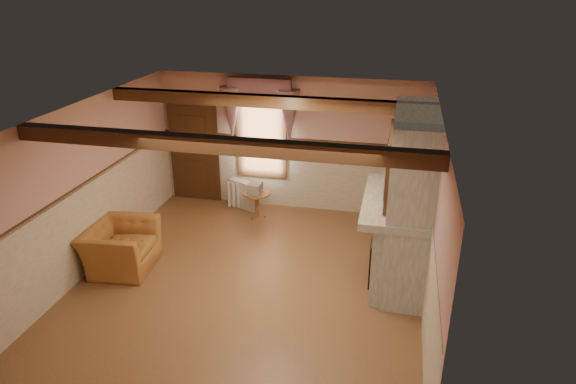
% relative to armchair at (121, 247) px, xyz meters
% --- Properties ---
extents(floor, '(5.50, 6.00, 0.01)m').
position_rel_armchair_xyz_m(floor, '(2.25, 0.09, -0.39)').
color(floor, brown).
rests_on(floor, ground).
extents(ceiling, '(5.50, 6.00, 0.01)m').
position_rel_armchair_xyz_m(ceiling, '(2.25, 0.09, 2.41)').
color(ceiling, silver).
rests_on(ceiling, wall_back).
extents(wall_back, '(5.50, 0.02, 2.80)m').
position_rel_armchair_xyz_m(wall_back, '(2.25, 3.09, 1.01)').
color(wall_back, tan).
rests_on(wall_back, floor).
extents(wall_front, '(5.50, 0.02, 2.80)m').
position_rel_armchair_xyz_m(wall_front, '(2.25, -2.91, 1.01)').
color(wall_front, tan).
rests_on(wall_front, floor).
extents(wall_left, '(0.02, 6.00, 2.80)m').
position_rel_armchair_xyz_m(wall_left, '(-0.50, 0.09, 1.01)').
color(wall_left, tan).
rests_on(wall_left, floor).
extents(wall_right, '(0.02, 6.00, 2.80)m').
position_rel_armchair_xyz_m(wall_right, '(5.00, 0.09, 1.01)').
color(wall_right, tan).
rests_on(wall_right, floor).
extents(wainscot, '(5.50, 6.00, 1.50)m').
position_rel_armchair_xyz_m(wainscot, '(2.25, 0.09, 0.36)').
color(wainscot, beige).
rests_on(wainscot, floor).
extents(chair_rail, '(5.50, 6.00, 0.08)m').
position_rel_armchair_xyz_m(chair_rail, '(2.25, 0.09, 1.11)').
color(chair_rail, black).
rests_on(chair_rail, wainscot).
extents(firebox, '(0.20, 0.95, 0.90)m').
position_rel_armchair_xyz_m(firebox, '(4.25, 0.69, 0.06)').
color(firebox, black).
rests_on(firebox, floor).
extents(armchair, '(1.15, 1.28, 0.77)m').
position_rel_armchair_xyz_m(armchair, '(0.00, 0.00, 0.00)').
color(armchair, '#9E662D').
rests_on(armchair, floor).
extents(side_table, '(0.72, 0.72, 0.55)m').
position_rel_armchair_xyz_m(side_table, '(1.71, 2.39, -0.11)').
color(side_table, brown).
rests_on(side_table, floor).
extents(book_stack, '(0.27, 0.33, 0.20)m').
position_rel_armchair_xyz_m(book_stack, '(1.67, 2.39, 0.26)').
color(book_stack, '#B7AD8C').
rests_on(book_stack, side_table).
extents(radiator, '(0.71, 0.46, 0.60)m').
position_rel_armchair_xyz_m(radiator, '(1.30, 2.79, -0.09)').
color(radiator, silver).
rests_on(radiator, floor).
extents(bowl, '(0.34, 0.34, 0.08)m').
position_rel_armchair_xyz_m(bowl, '(4.49, 0.58, 1.08)').
color(bowl, brown).
rests_on(bowl, mantel).
extents(mantel_clock, '(0.14, 0.24, 0.20)m').
position_rel_armchair_xyz_m(mantel_clock, '(4.49, 1.29, 1.13)').
color(mantel_clock, black).
rests_on(mantel_clock, mantel).
extents(oil_lamp, '(0.11, 0.11, 0.28)m').
position_rel_armchair_xyz_m(oil_lamp, '(4.49, 1.03, 1.17)').
color(oil_lamp, gold).
rests_on(oil_lamp, mantel).
extents(candle_red, '(0.06, 0.06, 0.16)m').
position_rel_armchair_xyz_m(candle_red, '(4.49, -0.02, 1.11)').
color(candle_red, '#A91421').
rests_on(candle_red, mantel).
extents(jar_yellow, '(0.06, 0.06, 0.12)m').
position_rel_armchair_xyz_m(jar_yellow, '(4.49, 0.20, 1.09)').
color(jar_yellow, gold).
rests_on(jar_yellow, mantel).
extents(fireplace, '(0.85, 2.00, 2.80)m').
position_rel_armchair_xyz_m(fireplace, '(4.67, 0.69, 1.01)').
color(fireplace, gray).
rests_on(fireplace, floor).
extents(mantel, '(1.05, 2.05, 0.12)m').
position_rel_armchair_xyz_m(mantel, '(4.49, 0.69, 0.97)').
color(mantel, gray).
rests_on(mantel, fireplace).
extents(overmantel_mirror, '(0.06, 1.44, 1.04)m').
position_rel_armchair_xyz_m(overmantel_mirror, '(4.31, 0.69, 1.58)').
color(overmantel_mirror, silver).
rests_on(overmantel_mirror, fireplace).
extents(door, '(1.10, 0.10, 2.10)m').
position_rel_armchair_xyz_m(door, '(0.15, 3.03, 0.66)').
color(door, black).
rests_on(door, floor).
extents(window, '(1.06, 0.08, 2.02)m').
position_rel_armchair_xyz_m(window, '(1.65, 3.06, 1.26)').
color(window, white).
rests_on(window, wall_back).
extents(window_drapes, '(1.30, 0.14, 1.40)m').
position_rel_armchair_xyz_m(window_drapes, '(1.65, 2.97, 1.86)').
color(window_drapes, gray).
rests_on(window_drapes, wall_back).
extents(ceiling_beam_front, '(5.50, 0.18, 0.20)m').
position_rel_armchair_xyz_m(ceiling_beam_front, '(2.25, -1.11, 2.31)').
color(ceiling_beam_front, black).
rests_on(ceiling_beam_front, ceiling).
extents(ceiling_beam_back, '(5.50, 0.18, 0.20)m').
position_rel_armchair_xyz_m(ceiling_beam_back, '(2.25, 1.29, 2.31)').
color(ceiling_beam_back, black).
rests_on(ceiling_beam_back, ceiling).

